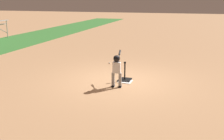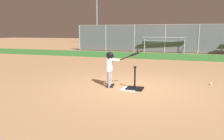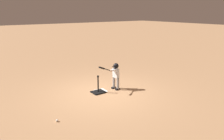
{
  "view_description": "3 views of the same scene",
  "coord_description": "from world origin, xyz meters",
  "px_view_note": "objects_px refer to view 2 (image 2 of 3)",
  "views": [
    {
      "loc": [
        -8.59,
        -2.32,
        2.83
      ],
      "look_at": [
        -0.68,
        0.09,
        0.56
      ],
      "focal_mm": 42.0,
      "sensor_mm": 36.0,
      "label": 1
    },
    {
      "loc": [
        1.36,
        -6.26,
        1.66
      ],
      "look_at": [
        -0.55,
        -0.32,
        0.57
      ],
      "focal_mm": 35.0,
      "sensor_mm": 36.0,
      "label": 2
    },
    {
      "loc": [
        4.29,
        6.58,
        3.07
      ],
      "look_at": [
        -0.4,
        0.09,
        0.88
      ],
      "focal_mm": 35.0,
      "sensor_mm": 36.0,
      "label": 3
    }
  ],
  "objects_px": {
    "batting_tee": "(135,86)",
    "batter_child": "(111,65)",
    "bleachers_far_right": "(104,44)",
    "bleachers_right_center": "(164,45)",
    "baseball": "(211,84)"
  },
  "relations": [
    {
      "from": "baseball",
      "to": "batter_child",
      "type": "bearing_deg",
      "value": -158.2
    },
    {
      "from": "batting_tee",
      "to": "baseball",
      "type": "height_order",
      "value": "batting_tee"
    },
    {
      "from": "batter_child",
      "to": "bleachers_far_right",
      "type": "relative_size",
      "value": 0.39
    },
    {
      "from": "bleachers_far_right",
      "to": "bleachers_right_center",
      "type": "relative_size",
      "value": 0.82
    },
    {
      "from": "bleachers_right_center",
      "to": "baseball",
      "type": "bearing_deg",
      "value": -77.98
    },
    {
      "from": "bleachers_far_right",
      "to": "bleachers_right_center",
      "type": "bearing_deg",
      "value": -10.67
    },
    {
      "from": "baseball",
      "to": "bleachers_right_center",
      "type": "relative_size",
      "value": 0.02
    },
    {
      "from": "baseball",
      "to": "bleachers_right_center",
      "type": "bearing_deg",
      "value": 102.02
    },
    {
      "from": "bleachers_right_center",
      "to": "bleachers_far_right",
      "type": "bearing_deg",
      "value": 169.33
    },
    {
      "from": "batting_tee",
      "to": "batter_child",
      "type": "bearing_deg",
      "value": 173.8
    },
    {
      "from": "batting_tee",
      "to": "baseball",
      "type": "relative_size",
      "value": 9.2
    },
    {
      "from": "batter_child",
      "to": "baseball",
      "type": "distance_m",
      "value": 3.23
    },
    {
      "from": "batter_child",
      "to": "baseball",
      "type": "xyz_separation_m",
      "value": [
        2.94,
        1.18,
        -0.64
      ]
    },
    {
      "from": "batting_tee",
      "to": "bleachers_far_right",
      "type": "bearing_deg",
      "value": 113.38
    },
    {
      "from": "bleachers_far_right",
      "to": "baseball",
      "type": "bearing_deg",
      "value": -56.65
    }
  ]
}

